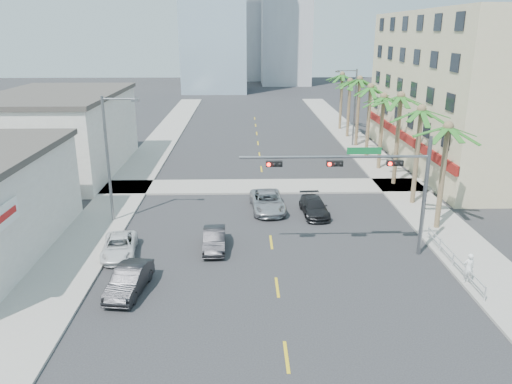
% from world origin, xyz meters
% --- Properties ---
extents(ground, '(260.00, 260.00, 0.00)m').
position_xyz_m(ground, '(0.00, 0.00, 0.00)').
color(ground, '#262628').
rests_on(ground, ground).
extents(sidewalk_right, '(4.00, 120.00, 0.15)m').
position_xyz_m(sidewalk_right, '(12.00, 20.00, 0.07)').
color(sidewalk_right, gray).
rests_on(sidewalk_right, ground).
extents(sidewalk_left, '(4.00, 120.00, 0.15)m').
position_xyz_m(sidewalk_left, '(-12.00, 20.00, 0.07)').
color(sidewalk_left, gray).
rests_on(sidewalk_left, ground).
extents(sidewalk_cross, '(80.00, 4.00, 0.15)m').
position_xyz_m(sidewalk_cross, '(0.00, 22.00, 0.07)').
color(sidewalk_cross, gray).
rests_on(sidewalk_cross, ground).
extents(building_right, '(15.25, 28.00, 15.00)m').
position_xyz_m(building_right, '(21.99, 30.00, 7.50)').
color(building_right, beige).
rests_on(building_right, ground).
extents(building_left_far, '(11.00, 18.00, 7.20)m').
position_xyz_m(building_left_far, '(-19.50, 28.00, 3.60)').
color(building_left_far, beige).
rests_on(building_left_far, ground).
extents(tower_far_center, '(16.00, 16.00, 42.00)m').
position_xyz_m(tower_far_center, '(-3.00, 125.00, 21.00)').
color(tower_far_center, '#ADADB2').
rests_on(tower_far_center, ground).
extents(traffic_signal_mast, '(11.12, 0.54, 7.20)m').
position_xyz_m(traffic_signal_mast, '(5.78, 7.95, 5.06)').
color(traffic_signal_mast, slate).
rests_on(traffic_signal_mast, ground).
extents(palm_tree_0, '(4.80, 4.80, 7.80)m').
position_xyz_m(palm_tree_0, '(11.60, 12.00, 7.08)').
color(palm_tree_0, brown).
rests_on(palm_tree_0, ground).
extents(palm_tree_1, '(4.80, 4.80, 8.16)m').
position_xyz_m(palm_tree_1, '(11.60, 17.20, 7.43)').
color(palm_tree_1, brown).
rests_on(palm_tree_1, ground).
extents(palm_tree_2, '(4.80, 4.80, 8.52)m').
position_xyz_m(palm_tree_2, '(11.60, 22.40, 7.78)').
color(palm_tree_2, brown).
rests_on(palm_tree_2, ground).
extents(palm_tree_3, '(4.80, 4.80, 7.80)m').
position_xyz_m(palm_tree_3, '(11.60, 27.60, 7.08)').
color(palm_tree_3, brown).
rests_on(palm_tree_3, ground).
extents(palm_tree_4, '(4.80, 4.80, 8.16)m').
position_xyz_m(palm_tree_4, '(11.60, 32.80, 7.43)').
color(palm_tree_4, brown).
rests_on(palm_tree_4, ground).
extents(palm_tree_5, '(4.80, 4.80, 8.52)m').
position_xyz_m(palm_tree_5, '(11.60, 38.00, 7.78)').
color(palm_tree_5, brown).
rests_on(palm_tree_5, ground).
extents(palm_tree_6, '(4.80, 4.80, 7.80)m').
position_xyz_m(palm_tree_6, '(11.60, 43.20, 7.08)').
color(palm_tree_6, brown).
rests_on(palm_tree_6, ground).
extents(palm_tree_7, '(4.80, 4.80, 8.16)m').
position_xyz_m(palm_tree_7, '(11.60, 48.40, 7.43)').
color(palm_tree_7, brown).
rests_on(palm_tree_7, ground).
extents(streetlight_left, '(2.55, 0.25, 9.00)m').
position_xyz_m(streetlight_left, '(-11.00, 14.00, 5.06)').
color(streetlight_left, slate).
rests_on(streetlight_left, ground).
extents(streetlight_right, '(2.55, 0.25, 9.00)m').
position_xyz_m(streetlight_right, '(11.00, 38.00, 5.06)').
color(streetlight_right, slate).
rests_on(streetlight_right, ground).
extents(guardrail, '(0.08, 8.08, 1.00)m').
position_xyz_m(guardrail, '(10.30, 6.00, 0.67)').
color(guardrail, silver).
rests_on(guardrail, ground).
extents(car_parked_mid, '(2.00, 4.34, 1.38)m').
position_xyz_m(car_parked_mid, '(-7.80, 3.71, 0.69)').
color(car_parked_mid, black).
rests_on(car_parked_mid, ground).
extents(car_parked_far, '(2.48, 4.44, 1.17)m').
position_xyz_m(car_parked_far, '(-9.40, 8.28, 0.59)').
color(car_parked_far, white).
rests_on(car_parked_far, ground).
extents(car_lane_left, '(1.48, 3.92, 1.28)m').
position_xyz_m(car_lane_left, '(-3.64, 9.05, 0.64)').
color(car_lane_left, black).
rests_on(car_lane_left, ground).
extents(car_lane_center, '(2.74, 5.32, 1.44)m').
position_xyz_m(car_lane_center, '(0.03, 16.05, 0.72)').
color(car_lane_center, '#B2B3B7').
rests_on(car_lane_center, ground).
extents(car_lane_right, '(2.05, 4.47, 1.27)m').
position_xyz_m(car_lane_right, '(3.48, 15.02, 0.63)').
color(car_lane_right, black).
rests_on(car_lane_right, ground).
extents(pedestrian, '(0.63, 0.43, 1.69)m').
position_xyz_m(pedestrian, '(10.30, 4.06, 0.99)').
color(pedestrian, white).
rests_on(pedestrian, sidewalk_right).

